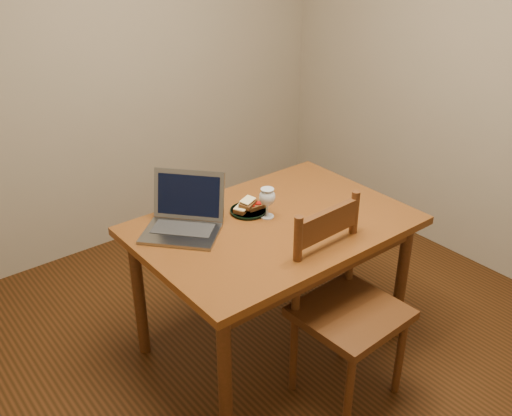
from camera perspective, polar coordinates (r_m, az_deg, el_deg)
floor at (r=3.13m, az=2.06°, el=-14.22°), size 3.20×3.20×0.02m
back_wall at (r=3.78m, az=-14.21°, el=14.97°), size 3.20×0.02×2.60m
right_wall at (r=3.69m, az=22.42°, el=13.47°), size 0.02×3.20×2.60m
table at (r=2.79m, az=1.77°, el=-2.95°), size 1.30×0.90×0.74m
chair at (r=2.63m, az=9.09°, el=-9.06°), size 0.47×0.45×0.48m
plate at (r=2.83m, az=-0.77°, el=-0.30°), size 0.18×0.18×0.02m
sandwich_cheese at (r=2.81m, az=-1.37°, el=-0.01°), size 0.11×0.09×0.03m
sandwich_tomato at (r=2.84m, az=-0.11°, el=0.24°), size 0.10×0.06×0.03m
sandwich_top at (r=2.82m, az=-0.83°, el=0.53°), size 0.11×0.10×0.03m
milk_glass at (r=2.76m, az=1.13°, el=0.52°), size 0.08×0.08×0.15m
laptop at (r=2.70m, az=-7.14°, el=-0.69°), size 0.46×0.47×0.25m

